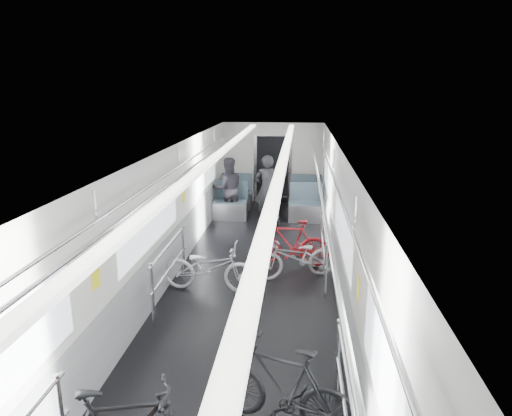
{
  "coord_description": "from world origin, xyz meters",
  "views": [
    {
      "loc": [
        0.81,
        -6.6,
        3.46
      ],
      "look_at": [
        0.0,
        1.73,
        1.2
      ],
      "focal_mm": 32.0,
      "sensor_mm": 36.0,
      "label": 1
    }
  ],
  "objects_px": {
    "bike_right_far": "(290,243)",
    "person_standing": "(267,189)",
    "bike_left_far": "(209,267)",
    "bike_right_near": "(282,387)",
    "person_seated": "(228,189)",
    "bike_aisle": "(274,208)",
    "bike_right_mid": "(296,257)"
  },
  "relations": [
    {
      "from": "bike_left_far",
      "to": "bike_right_far",
      "type": "xyz_separation_m",
      "value": [
        1.36,
        1.28,
        0.04
      ]
    },
    {
      "from": "bike_left_far",
      "to": "bike_aisle",
      "type": "distance_m",
      "value": 4.27
    },
    {
      "from": "bike_left_far",
      "to": "bike_right_near",
      "type": "height_order",
      "value": "bike_right_near"
    },
    {
      "from": "bike_right_mid",
      "to": "bike_aisle",
      "type": "bearing_deg",
      "value": 171.16
    },
    {
      "from": "bike_left_far",
      "to": "bike_right_mid",
      "type": "relative_size",
      "value": 1.05
    },
    {
      "from": "bike_left_far",
      "to": "bike_right_near",
      "type": "xyz_separation_m",
      "value": [
        1.39,
        -3.18,
        0.06
      ]
    },
    {
      "from": "bike_right_far",
      "to": "person_standing",
      "type": "xyz_separation_m",
      "value": [
        -0.67,
        2.92,
        0.41
      ]
    },
    {
      "from": "bike_left_far",
      "to": "person_seated",
      "type": "distance_m",
      "value": 4.44
    },
    {
      "from": "bike_right_near",
      "to": "bike_aisle",
      "type": "bearing_deg",
      "value": -156.64
    },
    {
      "from": "bike_right_near",
      "to": "person_seated",
      "type": "xyz_separation_m",
      "value": [
        -1.74,
        7.59,
        0.34
      ]
    },
    {
      "from": "bike_right_mid",
      "to": "bike_aisle",
      "type": "distance_m",
      "value": 3.56
    },
    {
      "from": "person_seated",
      "to": "bike_right_near",
      "type": "bearing_deg",
      "value": 84.66
    },
    {
      "from": "person_standing",
      "to": "person_seated",
      "type": "relative_size",
      "value": 1.07
    },
    {
      "from": "person_standing",
      "to": "bike_aisle",
      "type": "bearing_deg",
      "value": 171.35
    },
    {
      "from": "bike_right_far",
      "to": "bike_aisle",
      "type": "distance_m",
      "value": 2.95
    },
    {
      "from": "bike_right_near",
      "to": "bike_aisle",
      "type": "height_order",
      "value": "bike_right_near"
    },
    {
      "from": "bike_right_near",
      "to": "person_seated",
      "type": "bearing_deg",
      "value": -147.79
    },
    {
      "from": "bike_right_mid",
      "to": "bike_right_far",
      "type": "relative_size",
      "value": 0.99
    },
    {
      "from": "bike_left_far",
      "to": "person_standing",
      "type": "height_order",
      "value": "person_standing"
    },
    {
      "from": "person_standing",
      "to": "person_seated",
      "type": "bearing_deg",
      "value": -16.23
    },
    {
      "from": "bike_right_near",
      "to": "bike_right_mid",
      "type": "xyz_separation_m",
      "value": [
        0.1,
        3.86,
        -0.08
      ]
    },
    {
      "from": "bike_right_mid",
      "to": "bike_right_near",
      "type": "bearing_deg",
      "value": -20.41
    },
    {
      "from": "bike_right_far",
      "to": "person_standing",
      "type": "bearing_deg",
      "value": -164.47
    },
    {
      "from": "bike_right_mid",
      "to": "person_standing",
      "type": "xyz_separation_m",
      "value": [
        -0.8,
        3.52,
        0.48
      ]
    },
    {
      "from": "bike_left_far",
      "to": "bike_right_far",
      "type": "bearing_deg",
      "value": -43.6
    },
    {
      "from": "bike_right_far",
      "to": "person_seated",
      "type": "height_order",
      "value": "person_seated"
    },
    {
      "from": "bike_aisle",
      "to": "person_standing",
      "type": "distance_m",
      "value": 0.52
    },
    {
      "from": "bike_right_mid",
      "to": "person_seated",
      "type": "distance_m",
      "value": 4.18
    },
    {
      "from": "bike_left_far",
      "to": "bike_aisle",
      "type": "xyz_separation_m",
      "value": [
        0.86,
        4.18,
        -0.03
      ]
    },
    {
      "from": "bike_right_mid",
      "to": "person_standing",
      "type": "height_order",
      "value": "person_standing"
    },
    {
      "from": "bike_aisle",
      "to": "person_seated",
      "type": "xyz_separation_m",
      "value": [
        -1.22,
        0.23,
        0.43
      ]
    },
    {
      "from": "bike_aisle",
      "to": "person_seated",
      "type": "relative_size",
      "value": 0.92
    }
  ]
}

